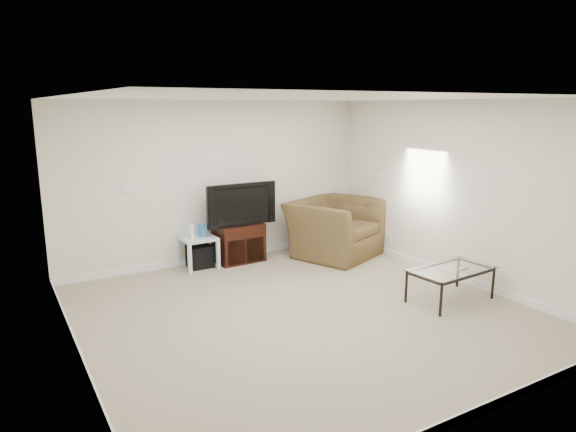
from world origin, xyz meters
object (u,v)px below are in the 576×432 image
tv_stand (239,242)px  television (239,203)px  side_table (198,252)px  coffee_table (450,284)px  subwoofer (200,256)px  recliner (336,219)px

tv_stand → television: 0.63m
side_table → coffee_table: size_ratio=0.46×
tv_stand → subwoofer: size_ratio=2.16×
side_table → subwoofer: side_table is taller
tv_stand → side_table: 0.68m
tv_stand → subwoofer: tv_stand is taller
side_table → subwoofer: (0.03, 0.02, -0.07)m
tv_stand → television: television is taller
coffee_table → recliner: bearing=91.2°
television → subwoofer: 1.00m
television → recliner: 1.62m
tv_stand → subwoofer: (-0.64, 0.02, -0.13)m
television → recliner: size_ratio=0.76×
subwoofer → coffee_table: size_ratio=0.31×
recliner → television: bearing=141.3°
side_table → recliner: size_ratio=0.36×
subwoofer → television: bearing=-4.5°
television → coffee_table: size_ratio=0.98×
tv_stand → subwoofer: 0.66m
television → subwoofer: (-0.64, 0.05, -0.77)m
subwoofer → coffee_table: 3.67m
side_table → subwoofer: 0.08m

